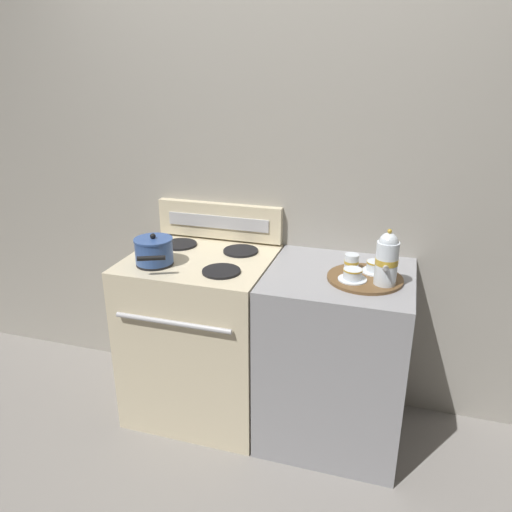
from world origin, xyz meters
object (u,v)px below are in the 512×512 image
Objects in this scene: stove at (203,335)px; serving_tray at (365,278)px; creamer_jug at (351,262)px; teacup_right at (353,275)px; teacup_left at (376,267)px; teapot at (387,259)px; saucepan at (154,250)px.

serving_tray reaches higher than stove.
teacup_right is at bearing -80.35° from creamer_jug.
teacup_left and teacup_right have the same top height.
teacup_left is at bearing 2.63° from creamer_jug.
creamer_jug is (-0.16, 0.12, -0.08)m from teapot.
serving_tray is at bearing 6.42° from saucepan.
saucepan is 0.79× the size of serving_tray.
serving_tray is at bearing -44.23° from creamer_jug.
saucepan is at bearing -168.90° from creamer_jug.
saucepan is 1.06m from teacup_left.
teacup_left is (1.04, 0.19, -0.03)m from saucepan.
teacup_left is 1.00× the size of teacup_right.
serving_tray is at bearing 44.36° from teacup_right.
teapot is at bearing -0.75° from teacup_right.
teacup_right is (-0.09, -0.13, 0.00)m from teacup_left.
teacup_right is (-0.14, 0.00, -0.09)m from teapot.
serving_tray is at bearing -2.19° from stove.
saucepan reaches higher than serving_tray.
creamer_jug is at bearing 11.10° from saucepan.
saucepan is at bearing -140.10° from stove.
saucepan is 1.10m from teapot.
serving_tray is at bearing -117.76° from teacup_left.
saucepan is 3.55× the size of creamer_jug.
saucepan is at bearing -169.79° from teacup_left.
serving_tray is 1.35× the size of teapot.
saucepan is 1.01m from serving_tray.
teacup_right is (0.78, -0.08, 0.49)m from stove.
teacup_right is at bearing -6.00° from stove.
creamer_jug reaches higher than teacup_right.
teacup_left is (-0.05, 0.13, -0.09)m from teapot.
teapot is (0.09, -0.05, 0.13)m from serving_tray.
stove is 0.57m from saucepan.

